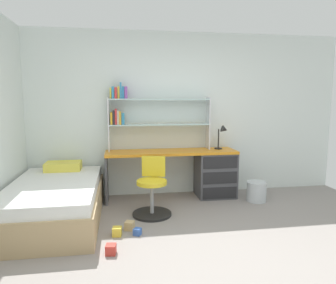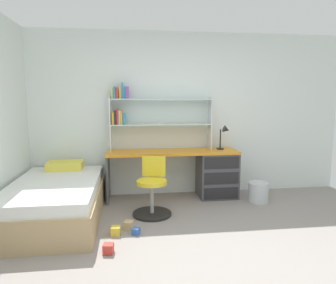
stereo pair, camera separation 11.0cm
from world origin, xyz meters
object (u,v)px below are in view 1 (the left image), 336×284
toy_block_natural_2 (130,226)px  toy_block_blue_3 (137,232)px  swivel_chair (152,193)px  bookshelf_hutch (145,112)px  desk (205,171)px  bed_platform (55,201)px  desk_lamp (223,133)px  waste_bin (256,191)px  toy_block_red_0 (111,249)px  toy_block_yellow_1 (117,231)px

toy_block_natural_2 → toy_block_blue_3: bearing=-61.7°
toy_block_blue_3 → toy_block_natural_2: bearing=118.3°
swivel_chair → bookshelf_hutch: bearing=91.9°
toy_block_natural_2 → bookshelf_hutch: bearing=76.6°
desk → bed_platform: bearing=-162.5°
bed_platform → toy_block_natural_2: (0.92, -0.43, -0.20)m
desk_lamp → waste_bin: bearing=-41.6°
desk → bookshelf_hutch: 1.31m
toy_block_blue_3 → desk: bearing=47.9°
bookshelf_hutch → toy_block_blue_3: bookshelf_hutch is taller
bed_platform → toy_block_red_0: bearing=-53.9°
bookshelf_hutch → bed_platform: (-1.21, -0.81, -1.09)m
bed_platform → waste_bin: bearing=6.5°
bed_platform → toy_block_yellow_1: size_ratio=18.71×
desk → toy_block_natural_2: (-1.22, -1.10, -0.36)m
desk → bookshelf_hutch: bookshelf_hutch is taller
toy_block_red_0 → toy_block_blue_3: 0.49m
swivel_chair → bed_platform: bearing=-178.5°
desk → waste_bin: size_ratio=6.72×
swivel_chair → toy_block_natural_2: (-0.32, -0.46, -0.25)m
bookshelf_hutch → toy_block_yellow_1: bearing=-107.8°
desk → swivel_chair: bearing=-144.5°
swivel_chair → toy_block_red_0: size_ratio=7.67×
bookshelf_hutch → waste_bin: size_ratio=5.27×
bookshelf_hutch → toy_block_yellow_1: (-0.44, -1.37, -1.29)m
desk_lamp → toy_block_red_0: size_ratio=3.84×
bookshelf_hutch → desk_lamp: bookshelf_hutch is taller
desk_lamp → desk: bearing=-175.0°
waste_bin → toy_block_natural_2: 2.08m
desk → toy_block_yellow_1: 1.87m
desk → waste_bin: (0.72, -0.35, -0.26)m
bookshelf_hutch → waste_bin: (1.64, -0.48, -1.19)m
desk → waste_bin: desk is taller
toy_block_red_0 → toy_block_natural_2: toy_block_natural_2 is taller
waste_bin → toy_block_red_0: waste_bin is taller
swivel_chair → bed_platform: 1.24m
toy_block_blue_3 → swivel_chair: bearing=68.9°
toy_block_blue_3 → bed_platform: bearing=149.9°
waste_bin → desk: bearing=154.2°
bookshelf_hutch → swivel_chair: size_ratio=2.06×
desk → bed_platform: size_ratio=1.07×
waste_bin → bookshelf_hutch: bearing=163.6°
toy_block_red_0 → toy_block_yellow_1: bearing=82.0°
toy_block_blue_3 → bookshelf_hutch: bearing=81.4°
toy_block_yellow_1 → swivel_chair: bearing=52.1°
bookshelf_hutch → toy_block_yellow_1: size_ratio=15.69×
bed_platform → desk: bearing=17.5°
desk → toy_block_natural_2: desk is taller
waste_bin → toy_block_blue_3: 2.06m
waste_bin → toy_block_natural_2: (-1.93, -0.75, -0.10)m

